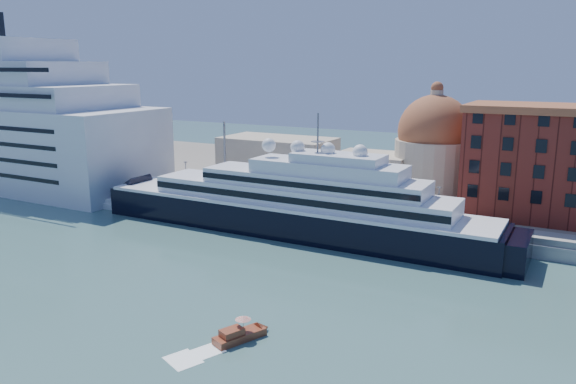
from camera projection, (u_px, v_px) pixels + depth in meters
The scene contains 10 objects.
ground at pixel (213, 265), 94.89m from camera, with size 400.00×400.00×0.00m, color #3D6A69.
quay at pixel (304, 213), 123.83m from camera, with size 180.00×10.00×2.50m, color gray.
land at pixel (369, 181), 159.11m from camera, with size 260.00×72.00×2.00m, color slate.
quay_fence at pixel (294, 209), 119.56m from camera, with size 180.00×0.10×1.20m, color slate.
superyacht at pixel (277, 207), 113.87m from camera, with size 94.76×13.14×28.32m.
service_barge at pixel (105, 204), 133.82m from camera, with size 11.13×3.73×2.50m.
water_taxi at pixel (238, 335), 68.73m from camera, with size 4.68×7.02×3.17m.
warehouse at pixel (576, 163), 112.51m from camera, with size 43.00×19.00×23.25m.
church at pixel (370, 157), 139.13m from camera, with size 66.00×18.00×25.50m.
lamp_posts at pixel (250, 171), 126.30m from camera, with size 120.80×2.40×18.00m.
Camera 1 is at (53.66, -73.15, 32.97)m, focal length 35.00 mm.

